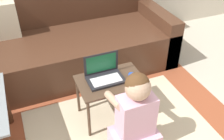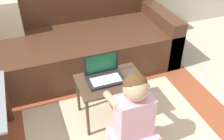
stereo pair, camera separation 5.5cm
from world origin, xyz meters
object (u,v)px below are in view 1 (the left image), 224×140
at_px(laptop_desk, 111,85).
at_px(person_seated, 135,119).
at_px(couch, 71,40).
at_px(laptop, 105,76).
at_px(computer_mouse, 132,76).

relative_size(laptop_desk, person_seated, 0.75).
bearing_deg(couch, person_seated, -84.77).
bearing_deg(laptop, person_seated, -81.03).
bearing_deg(computer_mouse, person_seated, -112.21).
relative_size(computer_mouse, person_seated, 0.13).
bearing_deg(laptop, computer_mouse, -17.75).
height_order(laptop, person_seated, person_seated).
relative_size(couch, person_seated, 2.92).
bearing_deg(computer_mouse, couch, 105.60).
height_order(couch, person_seated, couch).
height_order(laptop_desk, person_seated, person_seated).
bearing_deg(computer_mouse, laptop, 162.25).
distance_m(laptop, person_seated, 0.45).
bearing_deg(laptop, laptop_desk, -39.54).
xyz_separation_m(laptop, computer_mouse, (0.22, -0.07, -0.02)).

